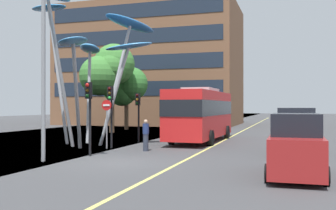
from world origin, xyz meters
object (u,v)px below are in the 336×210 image
street_lamp (52,50)px  no_entry_sign (107,116)px  leaf_sculpture (92,37)px  traffic_light_kerb_far (111,103)px  pedestrian (146,135)px  traffic_light_island_mid (138,107)px  red_bus (201,112)px  traffic_light_kerb_near (89,103)px  car_parked_near (296,147)px  car_parked_mid (296,133)px

street_lamp → no_entry_sign: 6.26m
leaf_sculpture → street_lamp: bearing=-74.7°
traffic_light_kerb_far → no_entry_sign: 0.81m
leaf_sculpture → pedestrian: (4.54, -2.45, -5.97)m
street_lamp → no_entry_sign: bearing=90.5°
traffic_light_island_mid → no_entry_sign: size_ratio=1.18×
leaf_sculpture → street_lamp: leaf_sculpture is taller
leaf_sculpture → red_bus: bearing=33.9°
traffic_light_kerb_near → traffic_light_kerb_far: size_ratio=1.00×
car_parked_near → pedestrian: 9.56m
red_bus → no_entry_sign: red_bus is taller
traffic_light_kerb_far → traffic_light_island_mid: traffic_light_kerb_far is taller
street_lamp → car_parked_near: bearing=-3.9°
traffic_light_island_mid → car_parked_near: bearing=-46.3°
car_parked_near → street_lamp: size_ratio=0.57×
leaf_sculpture → street_lamp: 8.02m
pedestrian → no_entry_sign: (-2.54, 0.43, 0.99)m
street_lamp → traffic_light_kerb_near: bearing=73.2°
traffic_light_kerb_far → pedestrian: size_ratio=2.09×
car_parked_near → no_entry_sign: size_ratio=1.56×
car_parked_near → no_entry_sign: (-10.18, 6.17, 0.82)m
car_parked_near → red_bus: bearing=116.3°
traffic_light_kerb_near → car_parked_near: (9.49, -2.84, -1.58)m
no_entry_sign → car_parked_mid: bearing=1.8°
street_lamp → red_bus: bearing=70.7°
leaf_sculpture → pedestrian: bearing=-28.4°
traffic_light_kerb_far → no_entry_sign: bearing=-109.8°
red_bus → street_lamp: (-4.07, -11.61, 2.88)m
leaf_sculpture → pedestrian: 7.89m
car_parked_mid → traffic_light_kerb_far: bearing=-179.9°
red_bus → traffic_light_kerb_far: 7.10m
traffic_light_island_mid → traffic_light_kerb_near: bearing=-86.5°
red_bus → car_parked_near: size_ratio=2.26×
red_bus → traffic_light_island_mid: red_bus is taller
traffic_light_kerb_far → red_bus: bearing=55.5°
red_bus → car_parked_mid: red_bus is taller
traffic_light_kerb_far → car_parked_mid: 10.26m
car_parked_mid → street_lamp: (-10.21, -5.81, 3.78)m
leaf_sculpture → car_parked_mid: 13.64m
traffic_light_kerb_far → car_parked_mid: (10.15, 0.02, -1.50)m
leaf_sculpture → traffic_light_kerb_far: leaf_sculpture is taller
car_parked_near → car_parked_mid: 6.49m
traffic_light_kerb_near → street_lamp: (-0.65, -2.15, 2.28)m
car_parked_mid → street_lamp: street_lamp is taller
car_parked_mid → no_entry_sign: no_entry_sign is taller
traffic_light_kerb_near → car_parked_mid: 10.34m
car_parked_near → street_lamp: street_lamp is taller
traffic_light_kerb_far → street_lamp: 6.22m
traffic_light_island_mid → red_bus: bearing=25.9°
red_bus → no_entry_sign: 7.38m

